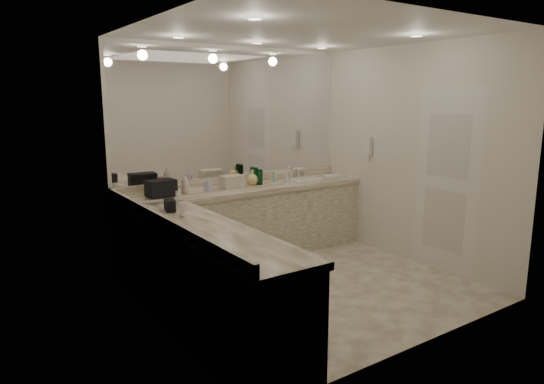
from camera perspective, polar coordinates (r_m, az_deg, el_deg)
floor at (r=5.29m, az=4.07°, el=-10.96°), size 3.20×3.20×0.00m
ceiling at (r=4.94m, az=4.50°, el=18.24°), size 3.20×3.20×0.00m
wall_back at (r=6.18m, az=-4.45°, el=4.72°), size 3.20×0.02×2.60m
wall_left at (r=4.15m, az=-13.27°, el=1.33°), size 0.02×3.00×2.60m
wall_right at (r=6.07m, az=16.21°, el=4.19°), size 0.02×3.00×2.60m
vanity_back_base at (r=6.09m, az=-2.91°, el=-3.79°), size 3.20×0.60×0.84m
vanity_back_top at (r=5.98m, az=-2.90°, el=0.36°), size 3.20×0.64×0.06m
vanity_left_base at (r=4.24m, az=-7.39°, el=-10.63°), size 0.60×2.40×0.84m
vanity_left_top at (r=4.10m, az=-7.42°, el=-4.75°), size 0.64×2.42×0.06m
backsplash_back at (r=6.21m, az=-4.31°, el=1.49°), size 3.20×0.04×0.10m
backsplash_left at (r=4.23m, az=-12.81°, el=-3.32°), size 0.04×3.00×0.10m
mirror_back at (r=6.14m, az=-4.46°, el=9.12°), size 3.12×0.01×1.55m
mirror_left at (r=4.11m, az=-13.41°, el=7.89°), size 0.01×2.92×1.55m
sink at (r=6.52m, az=4.19°, el=1.46°), size 0.44×0.44×0.03m
faucet at (r=6.67m, az=3.07°, el=2.35°), size 0.24×0.16×0.14m
wall_phone at (r=6.50m, az=11.21°, el=5.29°), size 0.06×0.10×0.24m
door at (r=5.79m, az=19.79°, el=1.16°), size 0.02×0.82×2.10m
black_toiletry_bag at (r=5.48m, az=-12.93°, el=0.36°), size 0.33×0.22×0.18m
black_bag_spill at (r=4.79m, az=-11.94°, el=-1.55°), size 0.14×0.22×0.11m
cream_cosmetic_case at (r=5.88m, az=-4.72°, el=1.24°), size 0.29×0.18×0.16m
hand_towel at (r=6.67m, az=7.06°, el=1.84°), size 0.27×0.21×0.04m
lotion_left at (r=4.53m, az=-10.56°, el=-2.12°), size 0.05×0.05×0.12m
soap_bottle_a at (r=5.61m, az=-10.19°, el=0.99°), size 0.11×0.11×0.23m
soap_bottle_b at (r=5.72m, az=-7.49°, el=0.94°), size 0.10×0.10×0.17m
soap_bottle_c at (r=6.08m, az=-2.35°, el=1.74°), size 0.19×0.19×0.19m
green_bottle_0 at (r=6.17m, az=-2.29°, el=1.98°), size 0.07×0.07×0.21m
green_bottle_1 at (r=6.12m, az=-1.94°, el=1.92°), size 0.06×0.06×0.21m
green_bottle_2 at (r=6.09m, az=-1.42°, el=1.77°), size 0.07×0.07×0.19m
amenity_bottle_0 at (r=5.64m, az=-11.36°, el=0.53°), size 0.07×0.07×0.14m
amenity_bottle_1 at (r=5.74m, az=-7.22°, el=0.63°), size 0.05×0.05×0.10m
amenity_bottle_2 at (r=6.31m, az=1.72°, el=1.77°), size 0.05×0.05×0.12m
amenity_bottle_3 at (r=5.48m, az=-11.03°, el=-0.16°), size 0.06×0.06×0.07m
amenity_bottle_4 at (r=6.33m, az=0.36°, el=1.92°), size 0.05×0.05×0.15m
amenity_bottle_5 at (r=5.86m, az=-4.00°, el=0.97°), size 0.04×0.04×0.11m
amenity_bottle_6 at (r=6.35m, az=0.28°, el=1.88°), size 0.05×0.05×0.13m
amenity_bottle_7 at (r=5.87m, az=-3.62°, el=0.77°), size 0.06×0.06×0.06m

